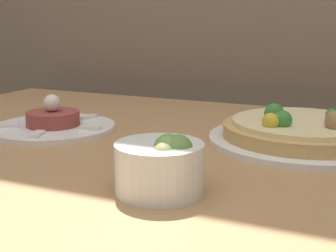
{
  "coord_description": "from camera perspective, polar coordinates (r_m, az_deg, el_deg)",
  "views": [
    {
      "loc": [
        0.2,
        -0.23,
        1.0
      ],
      "look_at": [
        -0.09,
        0.42,
        0.83
      ],
      "focal_mm": 50.0,
      "sensor_mm": 36.0,
      "label": 1
    }
  ],
  "objects": [
    {
      "name": "dining_table",
      "position": [
        0.76,
        7.07,
        -10.41
      ],
      "size": [
        1.49,
        0.87,
        0.79
      ],
      "color": "#AD7F51",
      "rests_on": "ground_plane"
    },
    {
      "name": "pizza_plate",
      "position": [
        0.81,
        15.97,
        -0.72
      ],
      "size": [
        0.31,
        0.31,
        0.07
      ],
      "color": "white",
      "rests_on": "dining_table"
    },
    {
      "name": "tartare_plate",
      "position": [
        0.9,
        -13.8,
        0.26
      ],
      "size": [
        0.23,
        0.23,
        0.07
      ],
      "color": "white",
      "rests_on": "dining_table"
    },
    {
      "name": "small_bowl",
      "position": [
        0.56,
        -0.88,
        -4.87
      ],
      "size": [
        0.11,
        0.11,
        0.07
      ],
      "color": "white",
      "rests_on": "dining_table"
    }
  ]
}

